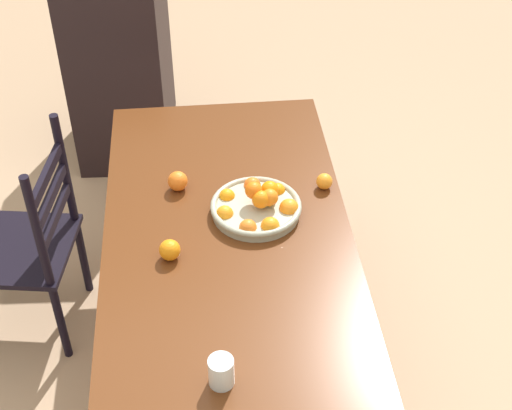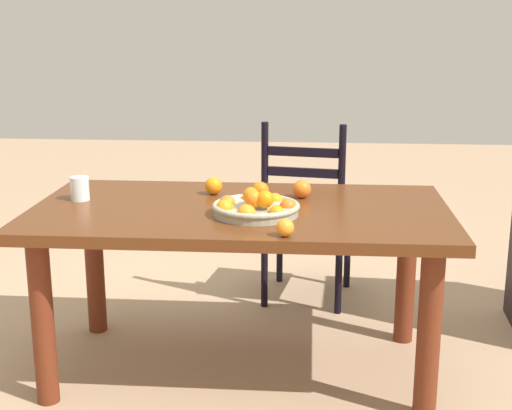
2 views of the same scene
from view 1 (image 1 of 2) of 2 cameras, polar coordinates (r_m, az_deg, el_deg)
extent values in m
plane|color=tan|center=(3.32, -1.90, -11.13)|extent=(12.00, 12.00, 0.00)
cube|color=#592C13|center=(2.80, -2.20, -2.12)|extent=(1.72, 0.92, 0.05)
cylinder|color=#632715|center=(3.63, 2.53, 1.83)|extent=(0.09, 0.09, 0.68)
cylinder|color=#632715|center=(3.61, -8.30, 1.15)|extent=(0.09, 0.09, 0.68)
cube|color=black|center=(3.28, -17.78, -3.21)|extent=(0.51, 0.51, 0.03)
cylinder|color=black|center=(3.50, -13.12, -3.88)|extent=(0.04, 0.04, 0.42)
cylinder|color=black|center=(3.25, -14.74, -8.65)|extent=(0.04, 0.04, 0.42)
cylinder|color=black|center=(3.18, -14.45, 2.66)|extent=(0.04, 0.04, 0.53)
cylinder|color=black|center=(2.90, -16.38, -2.07)|extent=(0.04, 0.04, 0.53)
cube|color=black|center=(3.09, -15.10, -0.78)|extent=(0.35, 0.08, 0.04)
cube|color=black|center=(3.03, -15.43, 0.69)|extent=(0.35, 0.08, 0.04)
cube|color=black|center=(2.96, -15.78, 2.23)|extent=(0.35, 0.08, 0.04)
cube|color=black|center=(4.27, -10.34, 11.36)|extent=(0.79, 0.54, 1.14)
cylinder|color=#A3A48E|center=(2.84, 0.00, -0.34)|extent=(0.34, 0.34, 0.04)
torus|color=#A3A48E|center=(2.83, 0.00, -0.06)|extent=(0.35, 0.35, 0.02)
sphere|color=orange|center=(2.93, -0.29, 1.49)|extent=(0.07, 0.07, 0.07)
sphere|color=orange|center=(2.88, -2.23, 0.64)|extent=(0.06, 0.06, 0.06)
sphere|color=orange|center=(2.80, -2.41, -0.71)|extent=(0.07, 0.07, 0.07)
sphere|color=orange|center=(2.74, -0.62, -1.77)|extent=(0.07, 0.07, 0.07)
sphere|color=orange|center=(2.74, 1.10, -1.65)|extent=(0.07, 0.07, 0.07)
sphere|color=orange|center=(2.82, 2.55, -0.27)|extent=(0.08, 0.08, 0.08)
sphere|color=orange|center=(2.90, 1.65, 1.09)|extent=(0.06, 0.06, 0.06)
sphere|color=orange|center=(2.80, -0.18, 1.13)|extent=(0.07, 0.07, 0.07)
sphere|color=orange|center=(2.84, 1.06, 1.18)|extent=(0.07, 0.07, 0.07)
sphere|color=orange|center=(2.80, 1.06, 0.60)|extent=(0.06, 0.06, 0.06)
sphere|color=orange|center=(2.79, 0.37, 0.43)|extent=(0.07, 0.07, 0.07)
sphere|color=orange|center=(2.81, 0.97, 0.51)|extent=(0.06, 0.06, 0.06)
sphere|color=orange|center=(2.95, -6.01, 1.83)|extent=(0.08, 0.08, 0.08)
sphere|color=orange|center=(2.66, -6.62, -3.44)|extent=(0.08, 0.08, 0.08)
sphere|color=orange|center=(2.96, 5.26, 1.81)|extent=(0.06, 0.06, 0.06)
cylinder|color=silver|center=(2.28, -2.68, -12.64)|extent=(0.08, 0.08, 0.10)
camera|label=2|loc=(3.95, 44.78, 12.52)|focal=50.63mm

